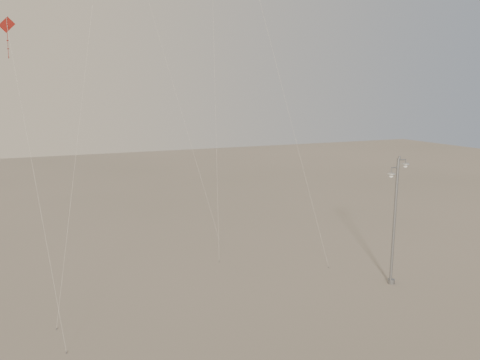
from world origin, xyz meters
name	(u,v)px	position (x,y,z in m)	size (l,w,h in m)	color
ground	(250,328)	(0.00, 0.00, 0.00)	(160.00, 160.00, 0.00)	gray
street_lamp	(395,217)	(11.08, 2.05, 4.41)	(1.62, 0.54, 8.28)	gray
kite_3	(18,87)	(-10.35, 4.53, 12.49)	(1.89, 4.51, 15.86)	maroon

